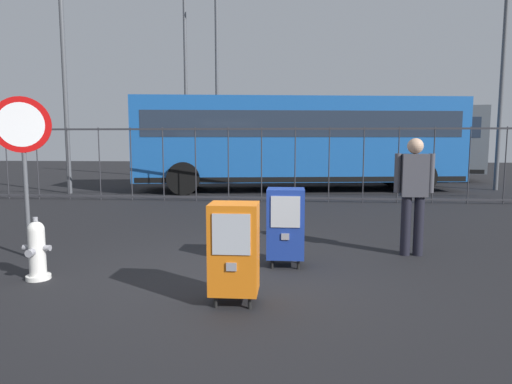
# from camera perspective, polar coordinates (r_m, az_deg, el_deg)

# --- Properties ---
(ground_plane) EXTENTS (60.00, 60.00, 0.00)m
(ground_plane) POSITION_cam_1_polar(r_m,az_deg,el_deg) (5.43, -4.24, -10.90)
(ground_plane) COLOR black
(fire_hydrant) EXTENTS (0.33, 0.31, 0.75)m
(fire_hydrant) POSITION_cam_1_polar(r_m,az_deg,el_deg) (5.87, -26.30, -6.72)
(fire_hydrant) COLOR silver
(fire_hydrant) RESTS_ON ground_plane
(newspaper_box_primary) EXTENTS (0.48, 0.42, 1.02)m
(newspaper_box_primary) POSITION_cam_1_polar(r_m,az_deg,el_deg) (5.79, 3.81, -4.00)
(newspaper_box_primary) COLOR black
(newspaper_box_primary) RESTS_ON ground_plane
(newspaper_box_secondary) EXTENTS (0.48, 0.42, 1.02)m
(newspaper_box_secondary) POSITION_cam_1_polar(r_m,az_deg,el_deg) (4.46, -2.83, -7.18)
(newspaper_box_secondary) COLOR black
(newspaper_box_secondary) RESTS_ON ground_plane
(stop_sign) EXTENTS (0.71, 0.31, 2.23)m
(stop_sign) POSITION_cam_1_polar(r_m,az_deg,el_deg) (6.87, -27.75, 5.57)
(stop_sign) COLOR #4C4F54
(stop_sign) RESTS_ON ground_plane
(pedestrian) EXTENTS (0.55, 0.22, 1.67)m
(pedestrian) POSITION_cam_1_polar(r_m,az_deg,el_deg) (6.65, 19.57, 0.29)
(pedestrian) COLOR black
(pedestrian) RESTS_ON ground_plane
(fence_barrier) EXTENTS (18.03, 0.04, 2.00)m
(fence_barrier) POSITION_cam_1_polar(r_m,az_deg,el_deg) (11.96, 0.71, 3.62)
(fence_barrier) COLOR #2D2D33
(fence_barrier) RESTS_ON ground_plane
(bus_near) EXTENTS (10.74, 3.91, 3.00)m
(bus_near) POSITION_cam_1_polar(r_m,az_deg,el_deg) (14.92, 5.39, 6.83)
(bus_near) COLOR #19519E
(bus_near) RESTS_ON ground_plane
(bus_far) EXTENTS (10.72, 3.74, 3.00)m
(bus_far) POSITION_cam_1_polar(r_m,az_deg,el_deg) (19.72, 11.81, 6.65)
(bus_far) COLOR #4C5156
(bus_far) RESTS_ON ground_plane
(street_light_near_left) EXTENTS (0.32, 0.32, 7.86)m
(street_light_near_left) POSITION_cam_1_polar(r_m,az_deg,el_deg) (19.58, -9.03, 14.91)
(street_light_near_left) COLOR #4C4F54
(street_light_near_left) RESTS_ON ground_plane
(street_light_near_right) EXTENTS (0.32, 0.32, 8.01)m
(street_light_near_right) POSITION_cam_1_polar(r_m,az_deg,el_deg) (17.02, 29.22, 15.73)
(street_light_near_right) COLOR #4C4F54
(street_light_near_right) RESTS_ON ground_plane
(street_light_far_left) EXTENTS (0.32, 0.32, 7.98)m
(street_light_far_left) POSITION_cam_1_polar(r_m,az_deg,el_deg) (18.48, -5.04, 15.68)
(street_light_far_left) COLOR #4C4F54
(street_light_far_left) RESTS_ON ground_plane
(street_light_far_right) EXTENTS (0.32, 0.32, 8.17)m
(street_light_far_right) POSITION_cam_1_polar(r_m,az_deg,el_deg) (15.29, -23.56, 17.48)
(street_light_far_right) COLOR #4C4F54
(street_light_far_right) RESTS_ON ground_plane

